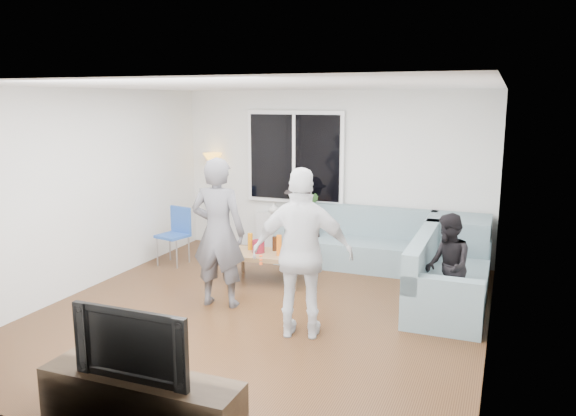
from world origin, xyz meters
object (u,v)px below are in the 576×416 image
at_px(sofa_back_section, 355,238).
at_px(player_right, 303,254).
at_px(television, 138,341).
at_px(tv_console, 141,402).
at_px(floor_lamp, 214,200).
at_px(spectator_right, 448,267).
at_px(spectator_back, 298,221).
at_px(coffee_table, 268,267).
at_px(sofa_right_section, 450,272).
at_px(player_left, 218,233).
at_px(side_chair, 173,236).

xyz_separation_m(sofa_back_section, player_right, (0.15, -2.70, 0.47)).
bearing_deg(television, tv_console, 0.00).
distance_m(floor_lamp, spectator_right, 4.52).
height_order(spectator_right, television, spectator_right).
bearing_deg(floor_lamp, player_right, -48.19).
bearing_deg(spectator_back, coffee_table, -80.64).
bearing_deg(sofa_right_section, tv_console, 152.00).
bearing_deg(television, player_left, 105.47).
height_order(sofa_right_section, tv_console, sofa_right_section).
height_order(player_left, spectator_back, player_left).
height_order(coffee_table, player_right, player_right).
relative_size(side_chair, spectator_right, 0.71).
bearing_deg(television, side_chair, 119.68).
xyz_separation_m(sofa_back_section, coffee_table, (-0.92, -1.17, -0.22)).
xyz_separation_m(sofa_back_section, floor_lamp, (-2.57, 0.34, 0.36)).
height_order(sofa_back_section, player_right, player_right).
distance_m(side_chair, player_left, 2.00).
height_order(floor_lamp, television, floor_lamp).
bearing_deg(television, floor_lamp, 113.10).
xyz_separation_m(coffee_table, spectator_back, (0.00, 1.20, 0.40)).
bearing_deg(television, player_right, 75.46).
xyz_separation_m(player_right, television, (-0.54, -2.07, -0.18)).
distance_m(floor_lamp, spectator_back, 1.69).
height_order(side_chair, tv_console, side_chair).
relative_size(sofa_right_section, tv_console, 1.25).
bearing_deg(spectator_back, player_right, -59.28).
relative_size(coffee_table, television, 1.15).
bearing_deg(player_left, sofa_back_section, -123.70).
xyz_separation_m(coffee_table, floor_lamp, (-1.65, 1.50, 0.58)).
height_order(sofa_right_section, player_left, player_left).
height_order(player_left, tv_console, player_left).
distance_m(sofa_back_section, player_right, 2.74).
distance_m(sofa_right_section, spectator_right, 0.45).
bearing_deg(sofa_back_section, television, -94.69).
distance_m(coffee_table, television, 3.68).
height_order(player_right, spectator_right, player_right).
xyz_separation_m(sofa_back_section, sofa_right_section, (1.50, -1.21, 0.00)).
bearing_deg(spectator_back, tv_console, -74.31).
height_order(sofa_back_section, television, television).
height_order(player_left, television, player_left).
xyz_separation_m(floor_lamp, television, (2.18, -5.11, -0.06)).
bearing_deg(spectator_right, spectator_back, -144.09).
distance_m(floor_lamp, television, 5.55).
bearing_deg(sofa_right_section, player_left, 111.07).
height_order(sofa_back_section, sofa_right_section, same).
relative_size(player_right, tv_console, 1.12).
bearing_deg(floor_lamp, coffee_table, -42.31).
height_order(player_right, tv_console, player_right).
relative_size(floor_lamp, player_left, 0.86).
distance_m(sofa_back_section, coffee_table, 1.50).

